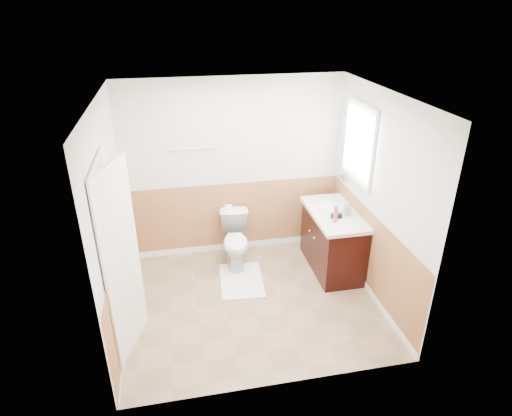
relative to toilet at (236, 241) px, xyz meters
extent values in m
plane|color=#8C7051|center=(0.06, -0.89, -0.36)|extent=(3.00, 3.00, 0.00)
plane|color=white|center=(0.06, -0.89, 2.14)|extent=(3.00, 3.00, 0.00)
plane|color=silver|center=(0.06, 0.41, 0.89)|extent=(3.00, 0.00, 3.00)
plane|color=silver|center=(0.06, -2.19, 0.89)|extent=(3.00, 0.00, 3.00)
plane|color=silver|center=(-1.44, -0.89, 0.89)|extent=(0.00, 3.00, 3.00)
plane|color=silver|center=(1.56, -0.89, 0.89)|extent=(0.00, 3.00, 3.00)
plane|color=#AC7245|center=(0.06, 0.40, 0.14)|extent=(3.00, 0.00, 3.00)
plane|color=#AC7245|center=(0.06, -2.18, 0.14)|extent=(3.00, 0.00, 3.00)
plane|color=#AC7245|center=(-1.43, -0.89, 0.14)|extent=(0.00, 2.60, 2.60)
plane|color=#AC7245|center=(1.54, -0.89, 0.14)|extent=(0.00, 2.60, 2.60)
imported|color=white|center=(0.00, 0.00, 0.00)|extent=(0.45, 0.73, 0.72)
cube|color=white|center=(0.00, -0.45, -0.35)|extent=(0.61, 0.84, 0.02)
cube|color=black|center=(1.27, -0.36, 0.04)|extent=(0.55, 1.10, 0.80)
sphere|color=silver|center=(0.97, -0.46, 0.19)|extent=(0.03, 0.03, 0.03)
sphere|color=silver|center=(0.97, -0.26, 0.19)|extent=(0.03, 0.03, 0.03)
cube|color=silver|center=(1.26, -0.36, 0.47)|extent=(0.60, 1.15, 0.05)
cylinder|color=white|center=(1.27, -0.21, 0.50)|extent=(0.36, 0.36, 0.02)
cylinder|color=white|center=(1.45, -0.21, 0.56)|extent=(0.02, 0.02, 0.14)
cylinder|color=#C33269|center=(1.17, -0.62, 0.60)|extent=(0.05, 0.05, 0.22)
imported|color=gray|center=(1.39, -0.46, 0.59)|extent=(0.10, 0.10, 0.19)
cylinder|color=black|center=(1.22, -0.52, 0.53)|extent=(0.14, 0.07, 0.07)
cylinder|color=black|center=(1.19, -0.50, 0.50)|extent=(0.03, 0.03, 0.07)
cube|color=silver|center=(1.53, 0.21, 1.19)|extent=(0.02, 0.35, 0.90)
cube|color=white|center=(1.53, -0.30, 1.39)|extent=(0.04, 0.80, 1.00)
cube|color=white|center=(1.54, -0.30, 1.39)|extent=(0.01, 0.70, 0.90)
cube|color=white|center=(-1.34, -1.34, 0.66)|extent=(0.29, 0.78, 2.04)
cube|color=white|center=(-1.42, -1.34, 0.67)|extent=(0.02, 0.92, 2.10)
sphere|color=silver|center=(-1.28, -1.01, 0.59)|extent=(0.06, 0.06, 0.06)
cylinder|color=silver|center=(-0.49, 0.36, 1.24)|extent=(0.62, 0.02, 0.02)
cylinder|color=silver|center=(-0.04, 0.34, 0.34)|extent=(0.14, 0.02, 0.02)
cylinder|color=white|center=(-0.04, 0.34, 0.34)|extent=(0.10, 0.11, 0.11)
cube|color=white|center=(-0.04, 0.34, 0.23)|extent=(0.10, 0.01, 0.16)
camera|label=1|loc=(-0.74, -5.11, 3.01)|focal=30.37mm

